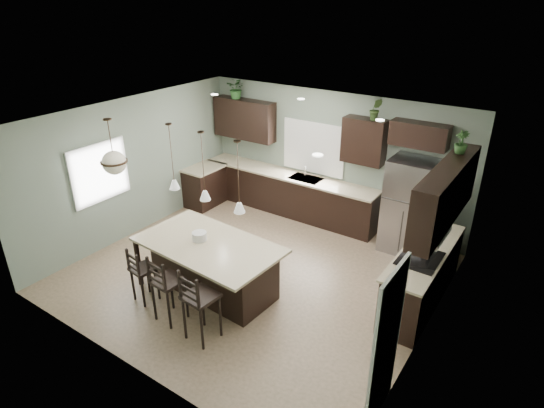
{
  "coord_description": "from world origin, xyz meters",
  "views": [
    {
      "loc": [
        4.13,
        -5.51,
        4.64
      ],
      "look_at": [
        0.1,
        0.4,
        1.25
      ],
      "focal_mm": 30.0,
      "sensor_mm": 36.0,
      "label": 1
    }
  ],
  "objects": [
    {
      "name": "sink_inset",
      "position": [
        -0.4,
        2.43,
        0.94
      ],
      "size": [
        0.7,
        0.45,
        0.01
      ],
      "primitive_type": "cube",
      "color": "gray",
      "rests_on": "back_countertop"
    },
    {
      "name": "left_return_countertop",
      "position": [
        -2.68,
        1.7,
        0.92
      ],
      "size": [
        0.66,
        0.96,
        0.04
      ],
      "primitive_type": "cube",
      "color": "#C0B291",
      "rests_on": "left_return_cabs"
    },
    {
      "name": "ground",
      "position": [
        0.0,
        0.0,
        0.0
      ],
      "size": [
        6.0,
        6.0,
        0.0
      ],
      "primitive_type": "plane",
      "color": "#9E8466",
      "rests_on": "ground"
    },
    {
      "name": "back_upper_left",
      "position": [
        -2.15,
        2.58,
        1.95
      ],
      "size": [
        1.55,
        0.34,
        0.9
      ],
      "primitive_type": "cube",
      "color": "black",
      "rests_on": "room_shell"
    },
    {
      "name": "cooktop",
      "position": [
        2.68,
        0.6,
        0.94
      ],
      "size": [
        0.58,
        0.75,
        0.02
      ],
      "primitive_type": "cube",
      "color": "black",
      "rests_on": "right_countertop"
    },
    {
      "name": "window_left",
      "position": [
        -2.98,
        -0.8,
        1.55
      ],
      "size": [
        0.02,
        1.1,
        1.0
      ],
      "primitive_type": "cube",
      "color": "white",
      "rests_on": "room_shell"
    },
    {
      "name": "right_upper_cabs",
      "position": [
        2.83,
        0.87,
        1.95
      ],
      "size": [
        0.34,
        2.35,
        0.9
      ],
      "primitive_type": "cube",
      "color": "black",
      "rests_on": "room_shell"
    },
    {
      "name": "room_shell",
      "position": [
        0.0,
        0.0,
        1.7
      ],
      "size": [
        6.0,
        6.0,
        6.0
      ],
      "color": "slate",
      "rests_on": "ground"
    },
    {
      "name": "microwave",
      "position": [
        2.78,
        0.6,
        1.55
      ],
      "size": [
        0.4,
        0.75,
        0.4
      ],
      "primitive_type": "cube",
      "color": "gray",
      "rests_on": "right_upper_cabs"
    },
    {
      "name": "left_return_cabs",
      "position": [
        -2.7,
        1.7,
        0.45
      ],
      "size": [
        0.6,
        0.9,
        0.9
      ],
      "primitive_type": "cube",
      "color": "black",
      "rests_on": "ground"
    },
    {
      "name": "back_lower_cabs",
      "position": [
        -0.85,
        2.45,
        0.45
      ],
      "size": [
        4.2,
        0.6,
        0.9
      ],
      "primitive_type": "cube",
      "color": "black",
      "rests_on": "ground"
    },
    {
      "name": "wall_oven_front",
      "position": [
        2.4,
        0.6,
        0.45
      ],
      "size": [
        0.01,
        0.72,
        0.6
      ],
      "primitive_type": "cube",
      "color": "gray",
      "rests_on": "right_lower_cabs"
    },
    {
      "name": "pendant_right",
      "position": [
        0.41,
        -0.89,
        2.25
      ],
      "size": [
        0.17,
        0.17,
        1.1
      ],
      "primitive_type": null,
      "color": "white",
      "rests_on": "room_shell"
    },
    {
      "name": "serving_dish",
      "position": [
        -0.49,
        -0.84,
        0.99
      ],
      "size": [
        0.24,
        0.24,
        0.14
      ],
      "primitive_type": "cylinder",
      "color": "silver",
      "rests_on": "kitchen_island"
    },
    {
      "name": "back_upper_right",
      "position": [
        0.8,
        2.58,
        1.95
      ],
      "size": [
        0.85,
        0.34,
        0.9
      ],
      "primitive_type": "cube",
      "color": "black",
      "rests_on": "room_shell"
    },
    {
      "name": "right_lower_cabs",
      "position": [
        2.7,
        0.87,
        0.45
      ],
      "size": [
        0.6,
        2.35,
        0.9
      ],
      "primitive_type": "cube",
      "color": "black",
      "rests_on": "ground"
    },
    {
      "name": "plant_back_right",
      "position": [
        0.99,
        2.55,
        2.61
      ],
      "size": [
        0.28,
        0.26,
        0.41
      ],
      "primitive_type": "imported",
      "rotation": [
        0.0,
        0.0,
        0.42
      ],
      "color": "#375424",
      "rests_on": "back_upper_right"
    },
    {
      "name": "pantry_door",
      "position": [
        2.98,
        -1.55,
        1.02
      ],
      "size": [
        0.04,
        0.82,
        2.04
      ],
      "primitive_type": "cube",
      "color": "white",
      "rests_on": "ground"
    },
    {
      "name": "chandelier",
      "position": [
        -2.0,
        -1.15,
        2.33
      ],
      "size": [
        0.44,
        0.44,
        0.95
      ],
      "primitive_type": null,
      "color": "beige",
      "rests_on": "room_shell"
    },
    {
      "name": "window_back",
      "position": [
        -0.4,
        2.73,
        1.55
      ],
      "size": [
        1.35,
        0.02,
        1.0
      ],
      "primitive_type": "cube",
      "color": "white",
      "rests_on": "room_shell"
    },
    {
      "name": "bar_stool_center",
      "position": [
        -0.33,
        -1.73,
        0.57
      ],
      "size": [
        0.45,
        0.45,
        1.15
      ],
      "primitive_type": "cube",
      "rotation": [
        0.0,
        0.0,
        -0.07
      ],
      "color": "black",
      "rests_on": "ground"
    },
    {
      "name": "back_countertop",
      "position": [
        -0.85,
        2.43,
        0.92
      ],
      "size": [
        4.2,
        0.66,
        0.04
      ],
      "primitive_type": "cube",
      "color": "#C0B291",
      "rests_on": "back_lower_cabs"
    },
    {
      "name": "bar_stool_left",
      "position": [
        -1.02,
        -1.62,
        0.49
      ],
      "size": [
        0.41,
        0.41,
        0.98
      ],
      "primitive_type": "cube",
      "rotation": [
        0.0,
        0.0,
        -0.14
      ],
      "color": "black",
      "rests_on": "ground"
    },
    {
      "name": "plant_back_left",
      "position": [
        -2.33,
        2.55,
        2.63
      ],
      "size": [
        0.46,
        0.42,
        0.46
      ],
      "primitive_type": "imported",
      "rotation": [
        0.0,
        0.0,
        0.15
      ],
      "color": "#2B5B27",
      "rests_on": "back_upper_left"
    },
    {
      "name": "right_countertop",
      "position": [
        2.68,
        0.87,
        0.92
      ],
      "size": [
        0.66,
        2.35,
        0.04
      ],
      "primitive_type": "cube",
      "color": "#C0B291",
      "rests_on": "right_lower_cabs"
    },
    {
      "name": "fridge_header",
      "position": [
        1.85,
        2.58,
        2.25
      ],
      "size": [
        1.05,
        0.34,
        0.45
      ],
      "primitive_type": "cube",
      "color": "black",
      "rests_on": "room_shell"
    },
    {
      "name": "pendant_center",
      "position": [
        -0.29,
        -0.85,
        2.25
      ],
      "size": [
        0.17,
        0.17,
        1.1
      ],
      "primitive_type": null,
      "color": "white",
      "rests_on": "room_shell"
    },
    {
      "name": "kitchen_island",
      "position": [
        -0.29,
        -0.85,
        0.46
      ],
      "size": [
        2.44,
        1.48,
        0.92
      ],
      "primitive_type": "cube",
      "rotation": [
        0.0,
        0.0,
        -0.06
      ],
      "color": "black",
      "rests_on": "ground"
    },
    {
      "name": "bar_stool_right",
      "position": [
        0.36,
        -1.77,
        0.6
      ],
      "size": [
        0.48,
        0.48,
        1.19
      ],
      "primitive_type": "cube",
      "rotation": [
        0.0,
        0.0,
        -0.08
      ],
      "color": "black",
      "rests_on": "ground"
    },
    {
      "name": "plant_right_wall",
      "position": [
        2.8,
        1.46,
        2.57
      ],
      "size": [
        0.24,
        0.24,
        0.35
      ],
      "primitive_type": "imported",
      "rotation": [
        0.0,
        0.0,
        -0.32
      ],
      "color": "#294F22",
      "rests_on": "right_upper_cabs"
    },
    {
      "name": "refrigerator",
      "position": [
        1.93,
        2.34,
        0.93
      ],
      "size": [
        0.9,
        0.74,
        1.85
      ],
      "primitive_type": "cube",
      "color": "gray",
      "rests_on": "ground"
    },
    {
      "name": "pendant_left",
      "position": [
        -0.99,
        -0.81,
        2.25
      ],
      "size": [
        0.17,
        0.17,
        1.1
      ],
      "primitive_type": null,
      "color": "white",
      "rests_on": "room_shell"
    },
    {
      "name": "faucet",
      "position": [
        -0.4,
        2.4,
        1.08
      ],
      "size": [
        0.02,
        0.02,
        0.28
      ],
      "primitive_type": "cylinder",
      "color": "silver",
      "rests_on": "back_countertop"
    }
  ]
}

